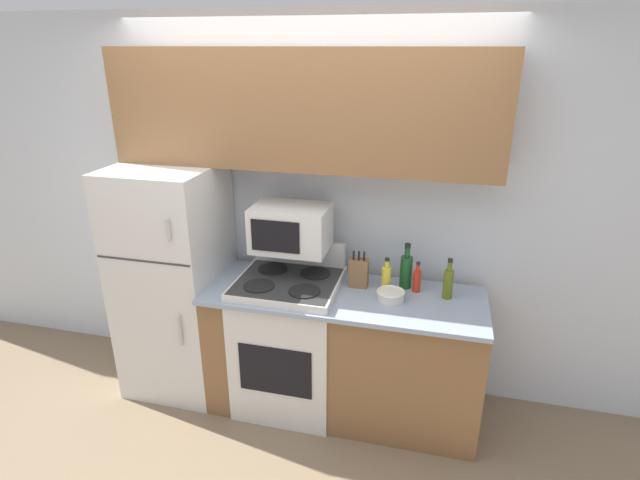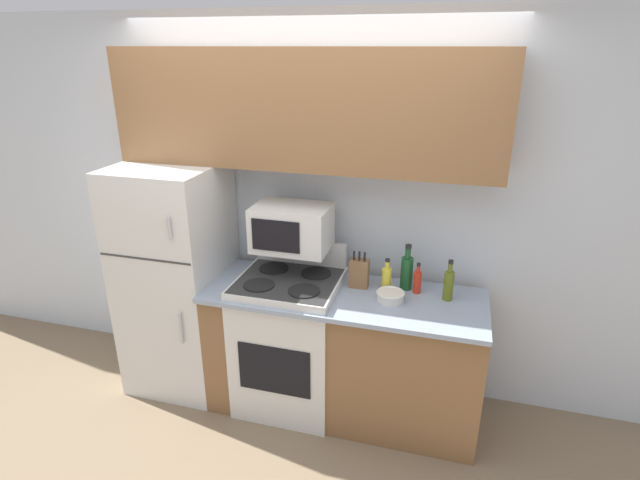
# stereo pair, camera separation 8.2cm
# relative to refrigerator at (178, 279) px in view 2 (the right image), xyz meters

# --- Properties ---
(ground_plane) EXTENTS (12.00, 12.00, 0.00)m
(ground_plane) POSITION_rel_refrigerator_xyz_m (0.88, -0.33, -0.81)
(ground_plane) COLOR #7F6B51
(wall_back) EXTENTS (8.00, 0.05, 2.55)m
(wall_back) POSITION_rel_refrigerator_xyz_m (0.88, 0.37, 0.47)
(wall_back) COLOR silver
(wall_back) RESTS_ON ground_plane
(lower_cabinets) EXTENTS (1.75, 0.64, 0.88)m
(lower_cabinets) POSITION_rel_refrigerator_xyz_m (1.21, -0.03, -0.36)
(lower_cabinets) COLOR brown
(lower_cabinets) RESTS_ON ground_plane
(refrigerator) EXTENTS (0.66, 0.69, 1.61)m
(refrigerator) POSITION_rel_refrigerator_xyz_m (0.00, 0.00, 0.00)
(refrigerator) COLOR silver
(refrigerator) RESTS_ON ground_plane
(upper_cabinets) EXTENTS (2.41, 0.31, 0.71)m
(upper_cabinets) POSITION_rel_refrigerator_xyz_m (0.88, 0.18, 1.16)
(upper_cabinets) COLOR brown
(upper_cabinets) RESTS_ON refrigerator
(stove) EXTENTS (0.65, 0.62, 1.09)m
(stove) POSITION_rel_refrigerator_xyz_m (0.84, -0.04, -0.32)
(stove) COLOR silver
(stove) RESTS_ON ground_plane
(microwave) EXTENTS (0.48, 0.34, 0.29)m
(microwave) POSITION_rel_refrigerator_xyz_m (0.83, 0.08, 0.44)
(microwave) COLOR silver
(microwave) RESTS_ON stove
(knife_block) EXTENTS (0.12, 0.08, 0.24)m
(knife_block) POSITION_rel_refrigerator_xyz_m (1.27, 0.08, 0.17)
(knife_block) COLOR brown
(knife_block) RESTS_ON lower_cabinets
(bowl) EXTENTS (0.17, 0.17, 0.06)m
(bowl) POSITION_rel_refrigerator_xyz_m (1.50, -0.06, 0.11)
(bowl) COLOR silver
(bowl) RESTS_ON lower_cabinets
(bottle_cooking_spray) EXTENTS (0.06, 0.06, 0.22)m
(bottle_cooking_spray) POSITION_rel_refrigerator_xyz_m (1.45, 0.06, 0.16)
(bottle_cooking_spray) COLOR gold
(bottle_cooking_spray) RESTS_ON lower_cabinets
(bottle_olive_oil) EXTENTS (0.06, 0.06, 0.26)m
(bottle_olive_oil) POSITION_rel_refrigerator_xyz_m (1.83, 0.05, 0.18)
(bottle_olive_oil) COLOR #5B6619
(bottle_olive_oil) RESTS_ON lower_cabinets
(bottle_wine_green) EXTENTS (0.08, 0.08, 0.30)m
(bottle_wine_green) POSITION_rel_refrigerator_xyz_m (1.57, 0.13, 0.20)
(bottle_wine_green) COLOR #194C23
(bottle_wine_green) RESTS_ON lower_cabinets
(bottle_hot_sauce) EXTENTS (0.05, 0.05, 0.20)m
(bottle_hot_sauce) POSITION_rel_refrigerator_xyz_m (1.64, 0.09, 0.16)
(bottle_hot_sauce) COLOR red
(bottle_hot_sauce) RESTS_ON lower_cabinets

